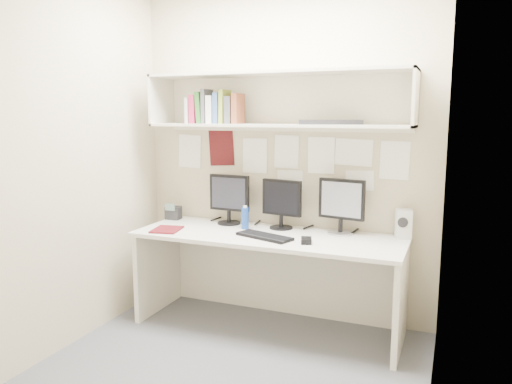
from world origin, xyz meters
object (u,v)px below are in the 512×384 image
at_px(desk, 268,281).
at_px(speaker, 403,224).
at_px(keyboard, 264,236).
at_px(maroon_notebook, 167,230).
at_px(monitor_center, 282,201).
at_px(desk_phone, 173,213).
at_px(monitor_left, 229,197).
at_px(monitor_right, 341,204).

height_order(desk, speaker, speaker).
xyz_separation_m(keyboard, maroon_notebook, (-0.78, -0.06, -0.00)).
bearing_deg(maroon_notebook, desk, 2.22).
relative_size(desk, keyboard, 4.68).
relative_size(monitor_center, desk_phone, 2.68).
bearing_deg(monitor_left, keyboard, -34.80).
bearing_deg(monitor_left, speaker, 4.19).
height_order(maroon_notebook, desk_phone, desk_phone).
distance_m(monitor_right, desk_phone, 1.44).
bearing_deg(monitor_center, keyboard, -83.19).
xyz_separation_m(speaker, desk_phone, (-1.88, -0.05, -0.05)).
height_order(keyboard, speaker, speaker).
relative_size(keyboard, speaker, 2.04).
height_order(monitor_right, desk_phone, monitor_right).
bearing_deg(desk_phone, monitor_center, -3.44).
xyz_separation_m(maroon_notebook, desk_phone, (-0.17, 0.38, 0.05)).
xyz_separation_m(desk, maroon_notebook, (-0.77, -0.18, 0.37)).
relative_size(monitor_left, monitor_center, 1.05).
bearing_deg(maroon_notebook, monitor_left, 38.30).
bearing_deg(monitor_center, speaker, 11.06).
relative_size(desk, monitor_right, 4.87).
relative_size(speaker, desk_phone, 1.47).
bearing_deg(monitor_right, monitor_left, -170.34).
height_order(monitor_left, keyboard, monitor_left).
bearing_deg(keyboard, maroon_notebook, -156.33).
distance_m(monitor_left, maroon_notebook, 0.57).
height_order(monitor_left, maroon_notebook, monitor_left).
height_order(desk, desk_phone, desk_phone).
height_order(speaker, maroon_notebook, speaker).
bearing_deg(monitor_right, speaker, 13.71).
bearing_deg(maroon_notebook, speaker, 3.15).
xyz_separation_m(desk, keyboard, (0.01, -0.12, 0.37)).
distance_m(keyboard, desk_phone, 1.00).
bearing_deg(maroon_notebook, monitor_right, 6.57).
relative_size(desk, desk_phone, 14.04).
xyz_separation_m(desk, monitor_right, (0.49, 0.22, 0.59)).
height_order(desk, monitor_right, monitor_right).
distance_m(monitor_left, keyboard, 0.59).
distance_m(keyboard, maroon_notebook, 0.78).
relative_size(monitor_right, speaker, 1.96).
bearing_deg(monitor_right, maroon_notebook, -152.73).
bearing_deg(speaker, maroon_notebook, 178.29).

